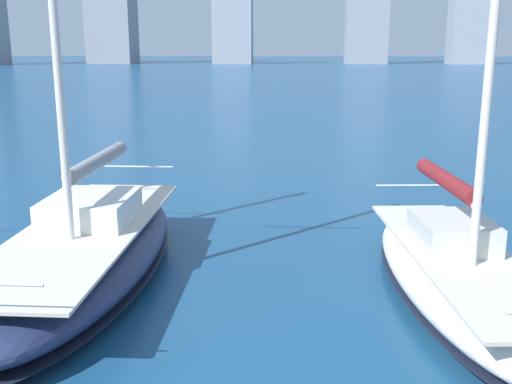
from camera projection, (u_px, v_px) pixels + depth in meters
name	position (u px, v px, depth m)	size (l,w,h in m)	color
sailboat_maroon	(458.00, 272.00, 11.34)	(2.95, 8.08, 9.90)	white
sailboat_grey	(85.00, 251.00, 12.37)	(2.94, 9.02, 9.19)	navy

